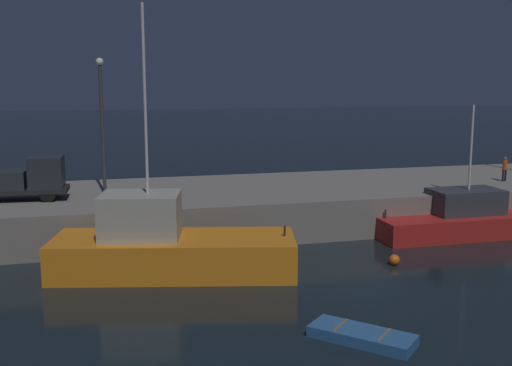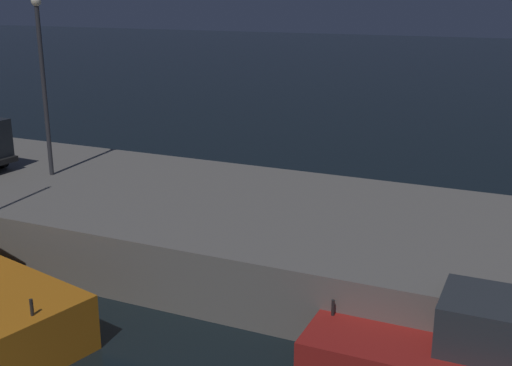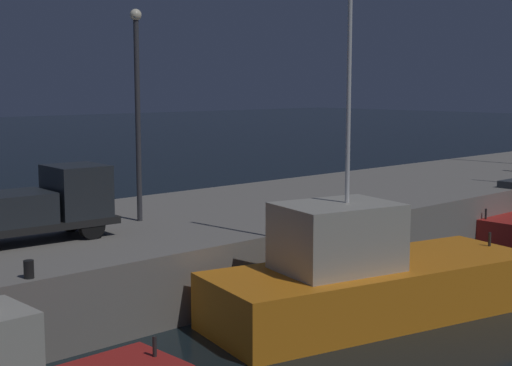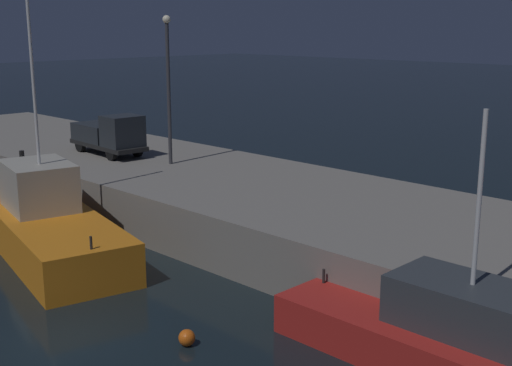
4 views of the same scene
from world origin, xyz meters
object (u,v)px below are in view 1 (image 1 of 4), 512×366
Objects in this scene: lamp_post_west at (102,116)px; dockworker at (505,167)px; utility_truck at (20,179)px; dinghy_red_small at (362,336)px; mooring_buoy_mid at (394,260)px; fishing_boat_orange at (468,219)px; fishing_boat_blue at (168,247)px.

lamp_post_west is 26.54m from dockworker.
utility_truck reaches higher than dockworker.
dockworker is (26.20, -1.98, -3.75)m from lamp_post_west.
dinghy_red_small is at bearing -53.04° from utility_truck.
dinghy_red_small is 22.33m from utility_truck.
mooring_buoy_mid is 0.09× the size of utility_truck.
dockworker is at bearing 36.40° from fishing_boat_orange.
fishing_boat_blue is 11.18m from dinghy_red_small.
lamp_post_west reaches higher than fishing_boat_orange.
lamp_post_west reaches higher than dinghy_red_small.
mooring_buoy_mid is at bearing 56.42° from dinghy_red_small.
fishing_boat_blue is 1.06× the size of fishing_boat_orange.
mooring_buoy_mid is at bearing -36.89° from lamp_post_west.
dinghy_red_small is at bearing -136.89° from dockworker.
fishing_boat_blue is 24.57m from dockworker.
mooring_buoy_mid is at bearing -27.33° from utility_truck.
fishing_boat_blue reaches higher than utility_truck.
lamp_post_west is 4.84× the size of dockworker.
mooring_buoy_mid is (11.18, -1.44, -1.05)m from fishing_boat_blue.
fishing_boat_blue is at bearing 121.73° from dinghy_red_small.
mooring_buoy_mid reaches higher than dinghy_red_small.
fishing_boat_blue reaches higher than fishing_boat_orange.
lamp_post_west is (-21.08, 5.76, 6.16)m from fishing_boat_orange.
dinghy_red_small is 9.63m from mooring_buoy_mid.
fishing_boat_orange reaches higher than utility_truck.
dinghy_red_small is (-12.49, -12.71, -0.71)m from fishing_boat_orange.
utility_truck is at bearing 132.24° from fishing_boat_blue.
mooring_buoy_mid is 21.20m from utility_truck.
lamp_post_west reaches higher than dockworker.
dockworker is (30.88, -1.15, -0.26)m from utility_truck.
utility_truck is (-13.27, 17.64, 3.39)m from dinghy_red_small.
dockworker is (5.12, 3.78, 2.41)m from fishing_boat_orange.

